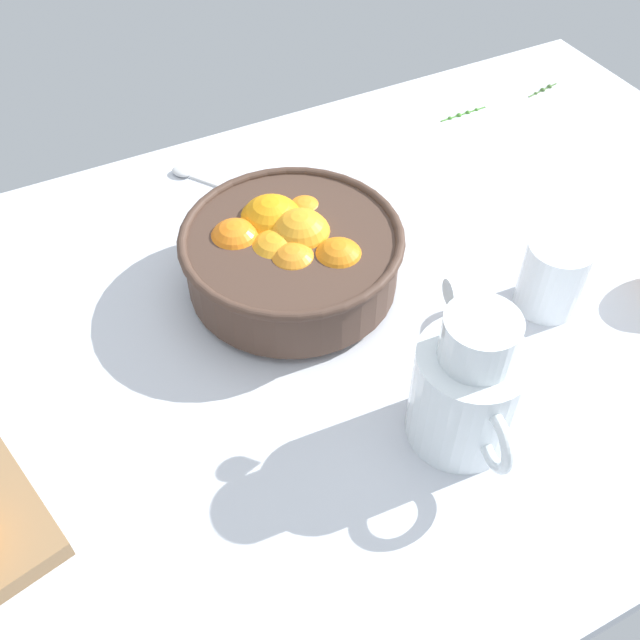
# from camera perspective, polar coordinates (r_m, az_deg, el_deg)

# --- Properties ---
(ground_plane) EXTENTS (1.41, 0.87, 0.03)m
(ground_plane) POSITION_cam_1_polar(r_m,az_deg,el_deg) (0.90, 1.21, -0.38)
(ground_plane) COLOR silver
(fruit_bowl) EXTENTS (0.27, 0.27, 0.11)m
(fruit_bowl) POSITION_cam_1_polar(r_m,az_deg,el_deg) (0.89, -2.34, 5.11)
(fruit_bowl) COLOR #473328
(fruit_bowl) RESTS_ON ground_plane
(juice_pitcher) EXTENTS (0.11, 0.16, 0.18)m
(juice_pitcher) POSITION_cam_1_polar(r_m,az_deg,el_deg) (0.75, 11.35, -5.66)
(juice_pitcher) COLOR white
(juice_pitcher) RESTS_ON ground_plane
(juice_glass) EXTENTS (0.08, 0.08, 0.09)m
(juice_glass) POSITION_cam_1_polar(r_m,az_deg,el_deg) (0.92, 17.62, 3.01)
(juice_glass) COLOR white
(juice_glass) RESTS_ON ground_plane
(spoon) EXTENTS (0.10, 0.14, 0.01)m
(spoon) POSITION_cam_1_polar(r_m,az_deg,el_deg) (1.10, -9.06, 10.75)
(spoon) COLOR silver
(spoon) RESTS_ON ground_plane
(herb_sprig_0) EXTENTS (0.07, 0.02, 0.01)m
(herb_sprig_0) POSITION_cam_1_polar(r_m,az_deg,el_deg) (1.36, 17.09, 16.88)
(herb_sprig_0) COLOR #466C33
(herb_sprig_0) RESTS_ON ground_plane
(herb_sprig_1) EXTENTS (0.09, 0.01, 0.01)m
(herb_sprig_1) POSITION_cam_1_polar(r_m,az_deg,el_deg) (1.26, 11.07, 15.54)
(herb_sprig_1) COLOR #46882F
(herb_sprig_1) RESTS_ON ground_plane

